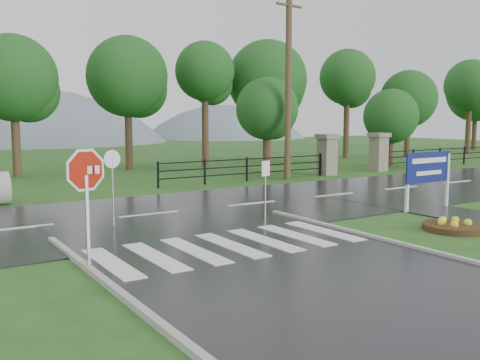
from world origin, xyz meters
TOP-DOWN VIEW (x-y plane):
  - ground at (0.00, 0.00)m, footprint 120.00×120.00m
  - main_road at (0.00, 10.00)m, footprint 90.00×8.00m
  - walkway at (8.50, 4.00)m, footprint 2.20×11.00m
  - crosswalk at (0.00, 5.00)m, footprint 6.50×2.80m
  - pillar_west at (13.00, 16.00)m, footprint 1.00×1.00m
  - pillar_east at (17.00, 16.00)m, footprint 1.00×1.00m
  - fence_west at (7.75, 16.00)m, footprint 9.58×0.08m
  - hills at (3.49, 65.00)m, footprint 102.00×48.00m
  - treeline at (1.00, 24.00)m, footprint 83.20×5.20m
  - stop_sign at (-3.54, 4.80)m, footprint 1.17×0.34m
  - estate_billboard at (8.46, 5.86)m, footprint 2.27×0.11m
  - flower_bed at (6.34, 3.26)m, footprint 1.75×1.75m
  - reg_sign_small at (3.07, 7.84)m, footprint 0.39×0.13m
  - reg_sign_round at (-1.59, 8.85)m, footprint 0.52×0.11m
  - utility_pole_east at (9.88, 15.50)m, footprint 1.66×0.31m
  - entrance_tree_left at (10.03, 17.50)m, footprint 3.34×3.34m
  - entrance_tree_right at (19.64, 17.50)m, footprint 3.45×3.45m

SIDE VIEW (x-z plane):
  - hills at x=3.49m, z-range -39.54..8.46m
  - ground at x=0.00m, z-range 0.00..0.00m
  - main_road at x=0.00m, z-range -0.02..0.02m
  - walkway at x=8.50m, z-range -0.02..0.02m
  - treeline at x=1.00m, z-range -5.00..5.00m
  - crosswalk at x=0.00m, z-range 0.05..0.07m
  - flower_bed at x=6.34m, z-range -0.04..0.30m
  - fence_west at x=7.75m, z-range 0.12..1.32m
  - pillar_west at x=13.00m, z-range 0.06..2.30m
  - pillar_east at x=17.00m, z-range 0.06..2.30m
  - reg_sign_small at x=3.07m, z-range 0.40..2.19m
  - estate_billboard at x=8.46m, z-range 0.37..2.36m
  - reg_sign_round at x=-1.59m, z-range 0.30..2.54m
  - stop_sign at x=-3.54m, z-range 0.53..3.24m
  - entrance_tree_right at x=19.64m, z-range 0.72..5.65m
  - entrance_tree_left at x=10.03m, z-range 0.93..6.20m
  - utility_pole_east at x=9.88m, z-range 0.08..9.40m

